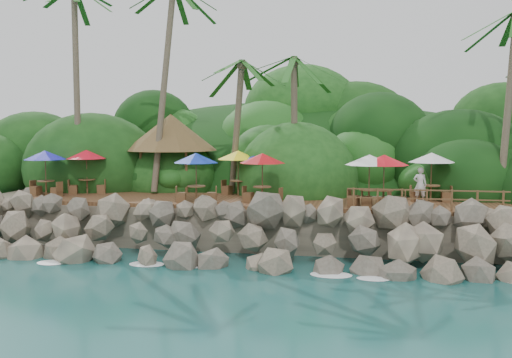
# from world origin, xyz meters

# --- Properties ---
(ground) EXTENTS (140.00, 140.00, 0.00)m
(ground) POSITION_xyz_m (0.00, 0.00, 0.00)
(ground) COLOR #19514F
(ground) RESTS_ON ground
(land_base) EXTENTS (32.00, 25.20, 2.10)m
(land_base) POSITION_xyz_m (0.00, 16.00, 1.05)
(land_base) COLOR gray
(land_base) RESTS_ON ground
(jungle_hill) EXTENTS (44.80, 28.00, 15.40)m
(jungle_hill) POSITION_xyz_m (0.00, 23.50, 0.00)
(jungle_hill) COLOR #143811
(jungle_hill) RESTS_ON ground
(seawall) EXTENTS (29.00, 4.00, 2.30)m
(seawall) POSITION_xyz_m (0.00, 2.00, 1.15)
(seawall) COLOR gray
(seawall) RESTS_ON ground
(terrace) EXTENTS (26.00, 5.00, 0.20)m
(terrace) POSITION_xyz_m (0.00, 6.00, 2.20)
(terrace) COLOR brown
(terrace) RESTS_ON land_base
(jungle_foliage) EXTENTS (44.00, 16.00, 12.00)m
(jungle_foliage) POSITION_xyz_m (0.00, 15.00, 0.00)
(jungle_foliage) COLOR #143811
(jungle_foliage) RESTS_ON ground
(foam_line) EXTENTS (25.20, 0.80, 0.06)m
(foam_line) POSITION_xyz_m (0.00, 0.30, 0.03)
(foam_line) COLOR white
(foam_line) RESTS_ON ground
(palms) EXTENTS (32.87, 6.76, 13.53)m
(palms) POSITION_xyz_m (1.82, 8.58, 11.80)
(palms) COLOR brown
(palms) RESTS_ON ground
(palapa) EXTENTS (5.71, 5.71, 4.60)m
(palapa) POSITION_xyz_m (-6.02, 9.84, 5.79)
(palapa) COLOR brown
(palapa) RESTS_ON ground
(dining_clusters) EXTENTS (23.09, 5.53, 2.52)m
(dining_clusters) POSITION_xyz_m (-0.44, 5.81, 4.39)
(dining_clusters) COLOR brown
(dining_clusters) RESTS_ON terrace
(railing) EXTENTS (7.20, 0.10, 1.00)m
(railing) POSITION_xyz_m (8.43, 3.65, 2.91)
(railing) COLOR brown
(railing) RESTS_ON terrace
(waiter) EXTENTS (0.70, 0.50, 1.80)m
(waiter) POSITION_xyz_m (8.38, 6.57, 3.20)
(waiter) COLOR silver
(waiter) RESTS_ON terrace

